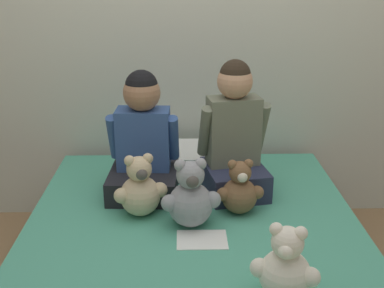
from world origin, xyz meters
TOP-DOWN VIEW (x-y plane):
  - wall_behind_bed at (0.00, 1.02)m, footprint 8.00×0.06m
  - bed at (0.00, 0.00)m, footprint 1.50×1.85m
  - child_on_left at (-0.24, 0.44)m, footprint 0.35×0.35m
  - child_on_right at (0.21, 0.44)m, footprint 0.36×0.37m
  - teddy_bear_held_by_left_child at (-0.24, 0.20)m, footprint 0.24×0.18m
  - teddy_bear_held_by_right_child at (0.21, 0.21)m, footprint 0.22×0.16m
  - teddy_bear_between_children at (-0.01, 0.10)m, footprint 0.26×0.20m
  - teddy_bear_at_foot_of_bed at (0.30, -0.39)m, footprint 0.23×0.18m
  - pillow_at_headboard at (0.00, 0.73)m, footprint 0.51×0.33m
  - sign_card at (0.03, -0.03)m, footprint 0.21×0.15m

SIDE VIEW (x-z plane):
  - bed at x=0.00m, z-range 0.00..0.42m
  - sign_card at x=0.03m, z-range 0.42..0.42m
  - pillow_at_headboard at x=0.00m, z-range 0.42..0.53m
  - teddy_bear_held_by_right_child at x=0.21m, z-range 0.40..0.66m
  - teddy_bear_at_foot_of_bed at x=0.30m, z-range 0.40..0.68m
  - teddy_bear_held_by_left_child at x=-0.24m, z-range 0.39..0.69m
  - teddy_bear_between_children at x=-0.01m, z-range 0.39..0.70m
  - child_on_left at x=-0.24m, z-range 0.37..0.98m
  - child_on_right at x=0.21m, z-range 0.37..1.03m
  - wall_behind_bed at x=0.00m, z-range 0.00..2.50m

